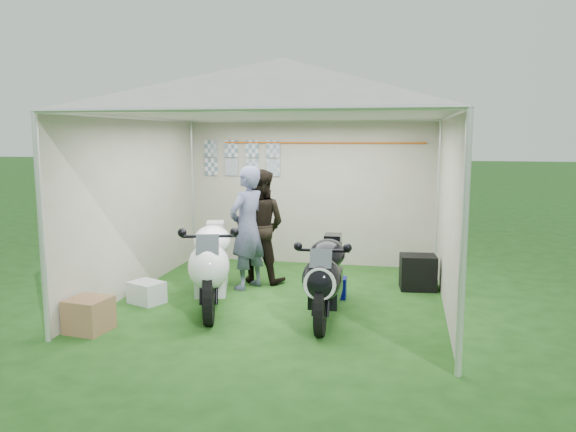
% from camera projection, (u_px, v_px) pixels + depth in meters
% --- Properties ---
extents(ground, '(80.00, 80.00, 0.00)m').
position_uv_depth(ground, '(283.00, 297.00, 7.22)').
color(ground, '#1B4614').
rests_on(ground, ground).
extents(canopy_tent, '(5.66, 5.66, 3.00)m').
position_uv_depth(canopy_tent, '(283.00, 94.00, 6.88)').
color(canopy_tent, silver).
rests_on(canopy_tent, ground).
extents(motorcycle_white, '(0.85, 2.01, 1.01)m').
position_uv_depth(motorcycle_white, '(212.00, 262.00, 6.71)').
color(motorcycle_white, black).
rests_on(motorcycle_white, ground).
extents(motorcycle_black, '(0.46, 1.86, 0.92)m').
position_uv_depth(motorcycle_black, '(326.00, 275.00, 6.32)').
color(motorcycle_black, black).
rests_on(motorcycle_black, ground).
extents(paddock_stand, '(0.36, 0.24, 0.27)m').
position_uv_depth(paddock_stand, '(332.00, 287.00, 7.20)').
color(paddock_stand, '#0C0FBA').
rests_on(paddock_stand, ground).
extents(person_dark_jacket, '(0.86, 0.72, 1.60)m').
position_uv_depth(person_dark_jacket, '(259.00, 226.00, 7.91)').
color(person_dark_jacket, black).
rests_on(person_dark_jacket, ground).
extents(person_blue_jacket, '(0.63, 0.72, 1.67)m').
position_uv_depth(person_blue_jacket, '(247.00, 228.00, 7.55)').
color(person_blue_jacket, slate).
rests_on(person_blue_jacket, ground).
extents(equipment_box, '(0.51, 0.42, 0.47)m').
position_uv_depth(equipment_box, '(418.00, 272.00, 7.57)').
color(equipment_box, black).
rests_on(equipment_box, ground).
extents(crate_0, '(0.49, 0.45, 0.27)m').
position_uv_depth(crate_0, '(147.00, 292.00, 6.97)').
color(crate_0, silver).
rests_on(crate_0, ground).
extents(crate_1, '(0.45, 0.45, 0.36)m').
position_uv_depth(crate_1, '(89.00, 315.00, 5.96)').
color(crate_1, olive).
rests_on(crate_1, ground).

